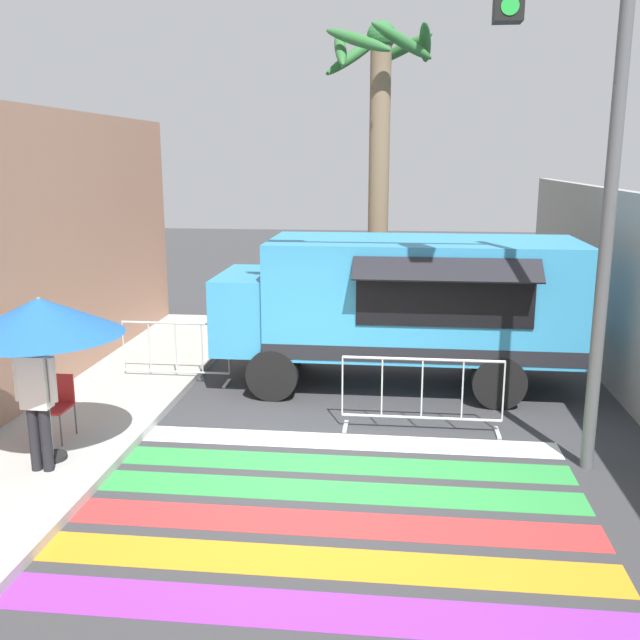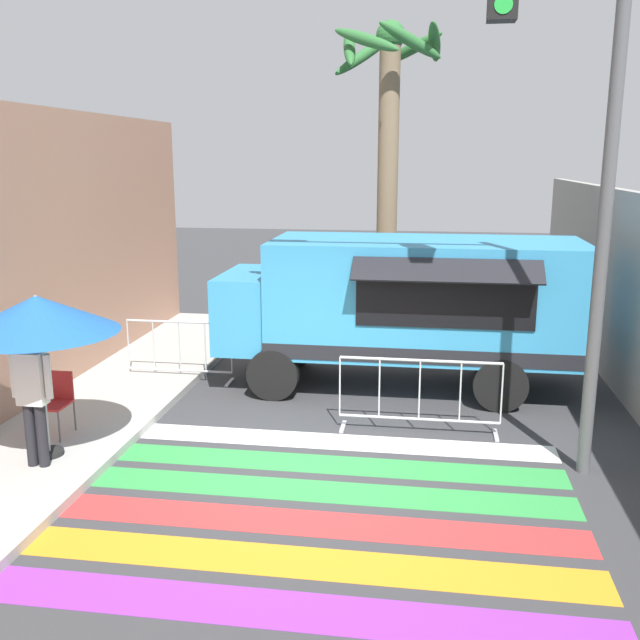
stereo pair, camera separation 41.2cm
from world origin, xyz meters
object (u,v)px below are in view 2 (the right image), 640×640
traffic_signal_pole (552,97)px  patio_umbrella (37,315)px  barricade_side (180,352)px  palm_tree (388,135)px  food_truck (397,300)px  barricade_front (419,396)px  folding_chair (54,397)px  vendor_person (32,390)px

traffic_signal_pole → patio_umbrella: traffic_signal_pole is taller
patio_umbrella → barricade_side: size_ratio=1.10×
barricade_side → palm_tree: palm_tree is taller
food_truck → barricade_side: size_ratio=3.15×
patio_umbrella → barricade_front: size_ratio=0.91×
traffic_signal_pole → barricade_side: bearing=153.1°
food_truck → folding_chair: bearing=-145.2°
patio_umbrella → vendor_person: size_ratio=1.22×
patio_umbrella → vendor_person: bearing=-83.5°
folding_chair → barricade_front: bearing=-5.9°
traffic_signal_pole → vendor_person: 7.00m
traffic_signal_pole → barricade_front: 4.32m
patio_umbrella → barricade_side: (0.49, 3.59, -1.43)m
traffic_signal_pole → patio_umbrella: 6.61m
palm_tree → traffic_signal_pole: bearing=-72.1°
traffic_signal_pole → barricade_front: (-1.38, 1.03, -3.96)m
palm_tree → vendor_person: bearing=-115.3°
food_truck → barricade_front: (0.43, -2.06, -0.97)m
traffic_signal_pole → barricade_front: traffic_signal_pole is taller
folding_chair → vendor_person: bearing=-90.7°
food_truck → vendor_person: bearing=-135.2°
barricade_front → barricade_side: bearing=156.8°
barricade_front → barricade_side: 4.55m
barricade_front → palm_tree: (-0.85, 5.89, 3.76)m
patio_umbrella → palm_tree: palm_tree is taller
folding_chair → barricade_front: barricade_front is taller
vendor_person → palm_tree: size_ratio=0.26×
barricade_front → traffic_signal_pole: bearing=-36.7°
vendor_person → folding_chair: bearing=103.3°
food_truck → barricade_front: size_ratio=2.60×
folding_chair → barricade_side: 2.98m
barricade_front → vendor_person: bearing=-155.5°
food_truck → patio_umbrella: (-4.24, -3.86, 0.45)m
vendor_person → palm_tree: bearing=60.6°
food_truck → palm_tree: bearing=96.3°
folding_chair → barricade_side: size_ratio=0.45×
barricade_side → folding_chair: bearing=-105.2°
traffic_signal_pole → palm_tree: traffic_signal_pole is taller
traffic_signal_pole → barricade_side: size_ratio=3.55×
food_truck → patio_umbrella: food_truck is taller
folding_chair → vendor_person: vendor_person is taller
barricade_side → palm_tree: bearing=50.9°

